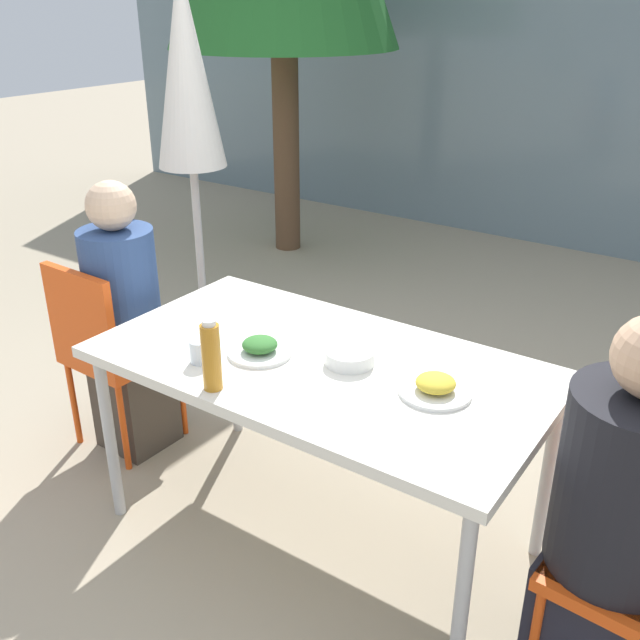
# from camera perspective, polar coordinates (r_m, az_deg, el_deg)

# --- Properties ---
(ground_plane) EXTENTS (24.00, 24.00, 0.00)m
(ground_plane) POSITION_cam_1_polar(r_m,az_deg,el_deg) (2.87, 0.00, -16.53)
(ground_plane) COLOR tan
(building_facade) EXTENTS (10.00, 0.20, 3.00)m
(building_facade) POSITION_cam_1_polar(r_m,az_deg,el_deg) (5.89, 23.86, 19.04)
(building_facade) COLOR slate
(building_facade) RESTS_ON ground
(dining_table) EXTENTS (1.56, 0.84, 0.75)m
(dining_table) POSITION_cam_1_polar(r_m,az_deg,el_deg) (2.47, 0.00, -4.33)
(dining_table) COLOR silver
(dining_table) RESTS_ON ground
(chair_left) EXTENTS (0.41, 0.41, 0.88)m
(chair_left) POSITION_cam_1_polar(r_m,az_deg,el_deg) (3.19, -16.78, -1.83)
(chair_left) COLOR #E54C14
(chair_left) RESTS_ON ground
(person_left) EXTENTS (0.31, 0.31, 1.22)m
(person_left) POSITION_cam_1_polar(r_m,az_deg,el_deg) (3.17, -15.24, -0.53)
(person_left) COLOR #473D33
(person_left) RESTS_ON ground
(person_right) EXTENTS (0.37, 0.37, 1.21)m
(person_right) POSITION_cam_1_polar(r_m,az_deg,el_deg) (2.17, 22.72, -15.42)
(person_right) COLOR black
(person_right) RESTS_ON ground
(closed_umbrella) EXTENTS (0.36, 0.36, 2.06)m
(closed_umbrella) POSITION_cam_1_polar(r_m,az_deg,el_deg) (3.76, -10.57, 17.96)
(closed_umbrella) COLOR #333333
(closed_umbrella) RESTS_ON ground
(plate_0) EXTENTS (0.23, 0.23, 0.06)m
(plate_0) POSITION_cam_1_polar(r_m,az_deg,el_deg) (2.26, 9.22, -5.32)
(plate_0) COLOR white
(plate_0) RESTS_ON dining_table
(plate_1) EXTENTS (0.22, 0.22, 0.06)m
(plate_1) POSITION_cam_1_polar(r_m,az_deg,el_deg) (2.47, -4.83, -2.28)
(plate_1) COLOR white
(plate_1) RESTS_ON dining_table
(bottle) EXTENTS (0.06, 0.06, 0.24)m
(bottle) POSITION_cam_1_polar(r_m,az_deg,el_deg) (2.24, -8.70, -2.87)
(bottle) COLOR #B7751E
(bottle) RESTS_ON dining_table
(drinking_cup) EXTENTS (0.07, 0.07, 0.08)m
(drinking_cup) POSITION_cam_1_polar(r_m,az_deg,el_deg) (2.44, -9.54, -2.48)
(drinking_cup) COLOR silver
(drinking_cup) RESTS_ON dining_table
(salad_bowl) EXTENTS (0.17, 0.17, 0.05)m
(salad_bowl) POSITION_cam_1_polar(r_m,az_deg,el_deg) (2.41, 2.39, -2.95)
(salad_bowl) COLOR white
(salad_bowl) RESTS_ON dining_table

